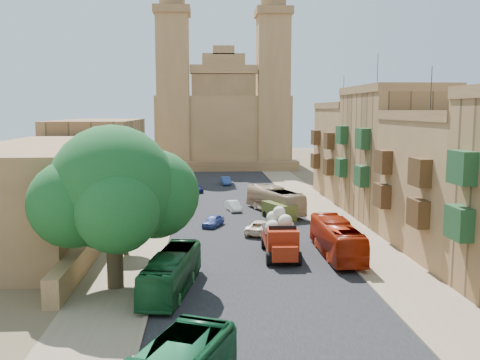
{
  "coord_description": "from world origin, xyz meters",
  "views": [
    {
      "loc": [
        -3.72,
        -29.68,
        11.3
      ],
      "look_at": [
        0.0,
        26.0,
        4.0
      ],
      "focal_mm": 40.0,
      "sensor_mm": 36.0,
      "label": 1
    }
  ],
  "objects": [
    {
      "name": "red_truck",
      "position": [
        2.1,
        10.49,
        1.67
      ],
      "size": [
        2.78,
        6.59,
        3.8
      ],
      "color": "maroon",
      "rests_on": "ground"
    },
    {
      "name": "sidewalk_west",
      "position": [
        -9.5,
        30.0,
        0.01
      ],
      "size": [
        5.0,
        140.0,
        0.01
      ],
      "primitive_type": "cube",
      "color": "#816E55",
      "rests_on": "ground"
    },
    {
      "name": "car_dkblue",
      "position": [
        -5.0,
        44.08,
        0.6
      ],
      "size": [
        2.44,
        4.38,
        1.2
      ],
      "primitive_type": "imported",
      "rotation": [
        0.0,
        0.0,
        0.19
      ],
      "color": "#131748",
      "rests_on": "ground"
    },
    {
      "name": "bus_green_north",
      "position": [
        -5.83,
        2.86,
        1.26
      ],
      "size": [
        3.63,
        9.27,
        2.52
      ],
      "primitive_type": "imported",
      "rotation": [
        0.0,
        0.0,
        -0.17
      ],
      "color": "#154F24",
      "rests_on": "ground"
    },
    {
      "name": "church",
      "position": [
        -0.0,
        78.61,
        9.52
      ],
      "size": [
        28.0,
        22.5,
        36.3
      ],
      "color": "olive",
      "rests_on": "ground"
    },
    {
      "name": "pedestrian_c",
      "position": [
        7.93,
        11.61,
        0.89
      ],
      "size": [
        0.79,
        1.13,
        1.77
      ],
      "primitive_type": "imported",
      "rotation": [
        0.0,
        0.0,
        4.33
      ],
      "color": "#39383F",
      "rests_on": "ground"
    },
    {
      "name": "west_building_mid",
      "position": [
        -18.0,
        44.0,
        5.0
      ],
      "size": [
        10.0,
        22.0,
        10.0
      ],
      "primitive_type": "cube",
      "color": "olive",
      "rests_on": "ground"
    },
    {
      "name": "pedestrian_a",
      "position": [
        7.5,
        13.96,
        0.93
      ],
      "size": [
        0.74,
        0.54,
        1.85
      ],
      "primitive_type": "imported",
      "rotation": [
        0.0,
        0.0,
        2.99
      ],
      "color": "black",
      "rests_on": "ground"
    },
    {
      "name": "townhouse_b",
      "position": [
        15.95,
        11.0,
        5.66
      ],
      "size": [
        9.0,
        14.0,
        14.9
      ],
      "color": "olive",
      "rests_on": "ground"
    },
    {
      "name": "sidewalk_east",
      "position": [
        9.5,
        30.0,
        0.01
      ],
      "size": [
        5.0,
        140.0,
        0.01
      ],
      "primitive_type": "cube",
      "color": "#816E55",
      "rests_on": "ground"
    },
    {
      "name": "west_wall",
      "position": [
        -12.5,
        20.0,
        0.9
      ],
      "size": [
        1.0,
        40.0,
        1.8
      ],
      "primitive_type": "cube",
      "color": "olive",
      "rests_on": "ground"
    },
    {
      "name": "kerb_west",
      "position": [
        -7.0,
        30.0,
        0.06
      ],
      "size": [
        0.25,
        140.0,
        0.12
      ],
      "primitive_type": "cube",
      "color": "#816E55",
      "rests_on": "ground"
    },
    {
      "name": "kerb_east",
      "position": [
        7.0,
        30.0,
        0.06
      ],
      "size": [
        0.25,
        140.0,
        0.12
      ],
      "primitive_type": "cube",
      "color": "#816E55",
      "rests_on": "ground"
    },
    {
      "name": "car_blue_b",
      "position": [
        -0.5,
        51.01,
        0.61
      ],
      "size": [
        1.63,
        3.82,
        1.22
      ],
      "primitive_type": "imported",
      "rotation": [
        0.0,
        0.0,
        0.09
      ],
      "color": "#2C4A93",
      "rests_on": "ground"
    },
    {
      "name": "car_white_b",
      "position": [
        4.95,
        41.39,
        0.62
      ],
      "size": [
        2.79,
        3.94,
        1.25
      ],
      "primitive_type": "imported",
      "rotation": [
        0.0,
        0.0,
        3.55
      ],
      "color": "silver",
      "rests_on": "ground"
    },
    {
      "name": "olive_pickup",
      "position": [
        4.0,
        24.81,
        0.83
      ],
      "size": [
        3.3,
        4.47,
        1.69
      ],
      "color": "#4D5921",
      "rests_on": "ground"
    },
    {
      "name": "street_tree_a",
      "position": [
        -10.0,
        12.0,
        3.23
      ],
      "size": [
        3.14,
        3.14,
        4.83
      ],
      "color": "#3C2E1E",
      "rests_on": "ground"
    },
    {
      "name": "street_tree_d",
      "position": [
        -10.0,
        48.0,
        3.24
      ],
      "size": [
        3.15,
        3.15,
        4.84
      ],
      "color": "#3C2E1E",
      "rests_on": "ground"
    },
    {
      "name": "road_surface",
      "position": [
        0.0,
        30.0,
        0.01
      ],
      "size": [
        14.0,
        140.0,
        0.01
      ],
      "primitive_type": "cube",
      "color": "black",
      "rests_on": "ground"
    },
    {
      "name": "west_building_low",
      "position": [
        -18.0,
        18.0,
        4.2
      ],
      "size": [
        10.0,
        28.0,
        8.4
      ],
      "primitive_type": "cube",
      "color": "brown",
      "rests_on": "ground"
    },
    {
      "name": "car_white_a",
      "position": [
        -0.5,
        29.64,
        0.57
      ],
      "size": [
        1.91,
        3.65,
        1.14
      ],
      "primitive_type": "imported",
      "rotation": [
        0.0,
        0.0,
        0.21
      ],
      "color": "white",
      "rests_on": "ground"
    },
    {
      "name": "ficus_tree",
      "position": [
        -9.41,
        4.01,
        6.17
      ],
      "size": [
        10.44,
        9.6,
        10.44
      ],
      "color": "#3C2E1E",
      "rests_on": "ground"
    },
    {
      "name": "car_blue_a",
      "position": [
        -2.92,
        21.66,
        0.56
      ],
      "size": [
        2.53,
        3.55,
        1.12
      ],
      "primitive_type": "imported",
      "rotation": [
        0.0,
        0.0,
        -0.41
      ],
      "color": "#3F56A7",
      "rests_on": "ground"
    },
    {
      "name": "street_tree_b",
      "position": [
        -10.0,
        24.0,
        2.91
      ],
      "size": [
        2.84,
        2.84,
        4.36
      ],
      "color": "#3C2E1E",
      "rests_on": "ground"
    },
    {
      "name": "street_tree_c",
      "position": [
        -10.0,
        36.0,
        3.43
      ],
      "size": [
        3.33,
        3.33,
        5.12
      ],
      "color": "#3C2E1E",
      "rests_on": "ground"
    },
    {
      "name": "townhouse_c",
      "position": [
        15.95,
        25.0,
        6.91
      ],
      "size": [
        9.0,
        14.0,
        17.4
      ],
      "color": "olive",
      "rests_on": "ground"
    },
    {
      "name": "bus_red_east",
      "position": [
        6.5,
        10.34,
        1.38
      ],
      "size": [
        2.39,
        9.91,
        2.76
      ],
      "primitive_type": "imported",
      "rotation": [
        0.0,
        0.0,
        3.13
      ],
      "color": "#9A1F08",
      "rests_on": "ground"
    },
    {
      "name": "car_cream",
      "position": [
        1.42,
        18.27,
        0.63
      ],
      "size": [
        3.62,
        4.96,
        1.25
      ],
      "primitive_type": "imported",
      "rotation": [
        0.0,
        0.0,
        2.76
      ],
      "color": "#F8E2C8",
      "rests_on": "ground"
    },
    {
      "name": "ground",
      "position": [
        0.0,
        0.0,
        0.0
      ],
      "size": [
        260.0,
        260.0,
        0.0
      ],
      "primitive_type": "plane",
      "color": "brown"
    },
    {
      "name": "bus_cream_east",
      "position": [
        4.0,
        28.25,
        1.41
      ],
      "size": [
        5.68,
        10.33,
        2.82
      ],
      "primitive_type": "imported",
      "rotation": [
        0.0,
        0.0,
        3.49
      ],
      "color": "tan",
      "rests_on": "ground"
    },
    {
      "name": "townhouse_d",
      "position": [
        15.95,
        39.0,
        6.16
      ],
      "size": [
        9.0,
        14.0,
        15.9
      ],
      "color": "olive",
      "rests_on": "ground"
    }
  ]
}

